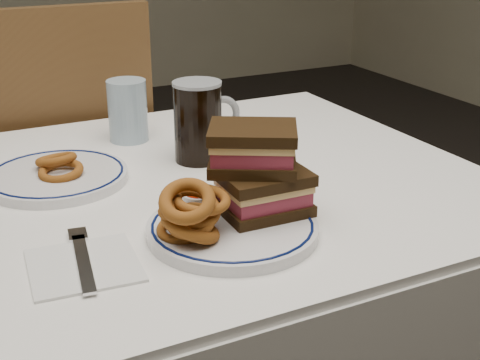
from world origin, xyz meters
name	(u,v)px	position (x,y,z in m)	size (l,w,h in m)	color
dining_table	(124,249)	(0.00, 0.00, 0.64)	(1.27, 0.87, 0.75)	white
chair_far	(53,184)	(0.00, 0.61, 0.54)	(0.47, 0.47, 1.00)	#402614
main_plate	(232,228)	(0.10, -0.22, 0.76)	(0.25, 0.25, 0.02)	silver
reuben_sandwich	(258,170)	(0.16, -0.20, 0.83)	(0.16, 0.15, 0.13)	black
onion_rings_main	(190,214)	(0.03, -0.23, 0.80)	(0.11, 0.11, 0.10)	#65310D
ketchup_ramekin	(198,201)	(0.08, -0.15, 0.78)	(0.05, 0.05, 0.03)	silver
beer_mug	(199,121)	(0.18, 0.09, 0.83)	(0.13, 0.09, 0.15)	black
water_glass	(128,111)	(0.10, 0.26, 0.81)	(0.08, 0.08, 0.12)	#97B1C3
far_plate	(57,176)	(-0.08, 0.10, 0.76)	(0.24, 0.24, 0.02)	silver
onion_rings_far	(59,165)	(-0.08, 0.10, 0.78)	(0.08, 0.11, 0.04)	#65310D
napkin_fork	(84,264)	(-0.12, -0.21, 0.75)	(0.15, 0.19, 0.01)	silver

